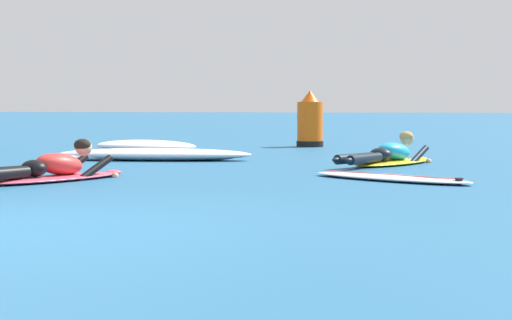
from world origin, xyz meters
name	(u,v)px	position (x,y,z in m)	size (l,w,h in m)	color
ground_plane	(238,155)	(0.00, 10.00, 0.00)	(120.00, 120.00, 0.00)	#235B84
surfer_near	(49,170)	(-1.17, 4.03, 0.14)	(1.52, 2.51, 0.54)	#E54C66
surfer_far	(389,156)	(2.73, 7.61, 0.14)	(1.53, 2.38, 0.53)	yellow
drifting_surfboard	(392,178)	(2.85, 4.84, 0.03)	(2.19, 1.78, 0.16)	silver
whitewater_front	(146,146)	(-1.86, 10.55, 0.11)	(2.34, 1.67, 0.23)	white
whitewater_mid_left	(155,155)	(-1.02, 8.15, 0.09)	(3.20, 1.02, 0.20)	white
channel_marker_buoy	(310,124)	(0.94, 13.14, 0.48)	(0.56, 0.56, 1.18)	#EA5B0F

